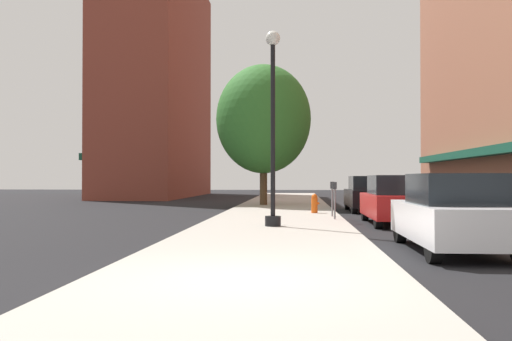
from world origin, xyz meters
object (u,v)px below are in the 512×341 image
lamppost (273,124)px  fire_hydrant (315,203)px  parking_meter_near (335,196)px  parking_meter_far (332,194)px  car_black (367,194)px  car_red (394,201)px  car_white (452,214)px  tree_near (263,119)px

lamppost → fire_hydrant: (1.45, 6.17, -2.68)m
fire_hydrant → parking_meter_near: size_ratio=0.60×
parking_meter_near → parking_meter_far: (0.00, 1.37, 0.00)m
fire_hydrant → parking_meter_near: 3.39m
fire_hydrant → parking_meter_far: (0.60, -1.94, 0.43)m
fire_hydrant → parking_meter_near: parking_meter_near is taller
car_black → parking_meter_far: bearing=-112.2°
parking_meter_far → car_black: car_black is taller
parking_meter_far → car_red: 2.82m
fire_hydrant → car_white: 10.97m
tree_near → car_red: (5.08, -10.59, -3.95)m
car_red → car_black: 6.91m
parking_meter_far → tree_near: (-3.13, 8.57, 3.81)m
fire_hydrant → parking_meter_near: (0.60, -3.31, 0.43)m
parking_meter_near → car_red: size_ratio=0.30×
fire_hydrant → lamppost: bearing=-103.2°
parking_meter_far → car_black: size_ratio=0.30×
lamppost → car_black: (4.00, 9.10, -2.39)m
car_red → car_black: bearing=91.4°
lamppost → parking_meter_near: 4.17m
tree_near → car_red: size_ratio=1.77×
parking_meter_far → tree_near: 9.89m
fire_hydrant → car_black: car_black is taller
fire_hydrant → car_red: bearing=-57.3°
car_white → car_black: (0.00, 13.60, 0.00)m
fire_hydrant → parking_meter_far: bearing=-72.9°
car_white → parking_meter_far: bearing=101.5°
car_red → car_black: size_ratio=1.00×
lamppost → car_white: size_ratio=1.37×
parking_meter_near → tree_near: tree_near is taller
car_red → car_black: same height
parking_meter_near → car_black: size_ratio=0.30×
parking_meter_far → fire_hydrant: bearing=107.1°
parking_meter_far → tree_near: size_ratio=0.17×
car_red → car_white: bearing=-88.6°
parking_meter_near → tree_near: bearing=107.5°
fire_hydrant → car_white: (2.55, -10.66, 0.29)m
fire_hydrant → tree_near: size_ratio=0.10×
car_black → lamppost: bearing=-114.1°
parking_meter_near → car_white: (1.95, -7.35, -0.14)m
parking_meter_near → tree_near: size_ratio=0.17×
parking_meter_far → car_red: size_ratio=0.30×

